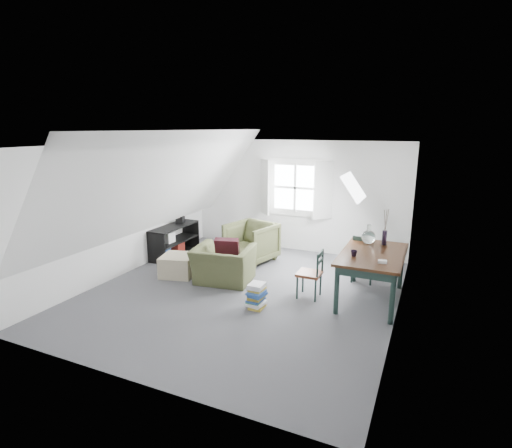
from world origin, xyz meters
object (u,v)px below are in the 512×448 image
at_px(armchair_near, 224,282).
at_px(dining_chair_near, 311,273).
at_px(armchair_far, 251,261).
at_px(dining_chair_far, 363,257).
at_px(ottoman, 178,265).
at_px(dining_table, 373,259).
at_px(media_shelf, 173,242).
at_px(magazine_stack, 257,296).

distance_m(armchair_near, dining_chair_near, 1.71).
bearing_deg(armchair_near, armchair_far, -96.46).
relative_size(armchair_far, dining_chair_far, 1.03).
bearing_deg(armchair_near, dining_chair_far, -163.33).
distance_m(armchair_far, ottoman, 1.64).
bearing_deg(armchair_far, dining_table, -5.47).
relative_size(dining_table, media_shelf, 1.23).
distance_m(armchair_near, media_shelf, 1.99).
bearing_deg(dining_chair_near, armchair_far, -127.10).
distance_m(armchair_near, dining_chair_far, 2.59).
relative_size(armchair_near, dining_chair_near, 1.26).
xyz_separation_m(armchair_far, dining_chair_near, (1.69, -1.29, 0.43)).
height_order(armchair_far, ottoman, armchair_far).
xyz_separation_m(dining_chair_near, magazine_stack, (-0.66, -0.74, -0.23)).
bearing_deg(dining_chair_near, media_shelf, -104.82).
xyz_separation_m(armchair_far, dining_chair_far, (2.35, -0.21, 0.46)).
bearing_deg(ottoman, armchair_far, 55.54).
xyz_separation_m(armchair_far, ottoman, (-0.92, -1.34, 0.20)).
xyz_separation_m(dining_table, dining_chair_far, (-0.26, 0.78, -0.24)).
distance_m(media_shelf, magazine_stack, 3.20).
height_order(media_shelf, magazine_stack, media_shelf).
distance_m(ottoman, dining_table, 3.59).
bearing_deg(armchair_near, ottoman, -4.41).
height_order(ottoman, media_shelf, media_shelf).
height_order(armchair_far, magazine_stack, armchair_far).
height_order(armchair_near, armchair_far, armchair_far).
relative_size(dining_table, dining_chair_near, 1.99).
height_order(dining_table, dining_chair_near, dining_chair_near).
relative_size(ottoman, dining_table, 0.37).
distance_m(ottoman, dining_chair_far, 3.47).
xyz_separation_m(dining_table, magazine_stack, (-1.58, -1.03, -0.51)).
bearing_deg(magazine_stack, dining_chair_near, 48.13).
relative_size(ottoman, dining_chair_far, 0.67).
bearing_deg(magazine_stack, dining_chair_far, 53.84).
distance_m(ottoman, dining_chair_near, 2.62).
relative_size(armchair_near, magazine_stack, 2.61).
bearing_deg(dining_chair_near, armchair_near, -90.07).
bearing_deg(media_shelf, ottoman, -53.40).
bearing_deg(dining_chair_far, media_shelf, 0.64).
bearing_deg(dining_table, armchair_near, -173.87).
height_order(dining_table, media_shelf, dining_table).
bearing_deg(armchair_far, magazine_stack, -47.72).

